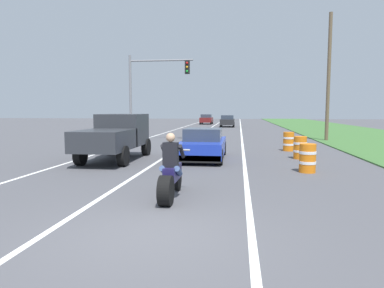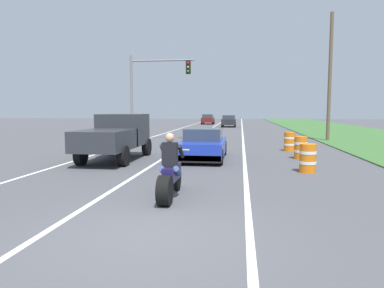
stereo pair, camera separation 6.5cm
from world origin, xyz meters
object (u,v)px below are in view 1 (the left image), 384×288
Objects in this scene: traffic_light_mast_near at (150,84)px; distant_car_far_ahead at (227,121)px; sports_car_blue at (203,145)px; pickup_truck_left_lane_dark_grey at (116,135)px; construction_barrel_far at (289,141)px; distant_car_further_ahead at (206,119)px; construction_barrel_mid at (300,148)px; construction_barrel_nearest at (308,158)px; motorcycle_with_rider at (171,175)px.

traffic_light_mast_near reaches higher than distant_car_far_ahead.
sports_car_blue is 0.72× the size of traffic_light_mast_near.
sports_car_blue is 29.68m from distant_car_far_ahead.
traffic_light_mast_near reaches higher than pickup_truck_left_lane_dark_grey.
construction_barrel_far is at bearing 41.44° from sports_car_blue.
sports_car_blue is at bearing -84.90° from distant_car_further_ahead.
construction_barrel_mid is (7.97, 1.44, -0.60)m from pickup_truck_left_lane_dark_grey.
traffic_light_mast_near is (-1.01, 9.77, 2.89)m from pickup_truck_left_lane_dark_grey.
pickup_truck_left_lane_dark_grey is at bearing -169.76° from construction_barrel_mid.
construction_barrel_far is (0.24, 6.43, 0.00)m from construction_barrel_nearest.
motorcycle_with_rider is 2.21× the size of construction_barrel_nearest.
construction_barrel_nearest is at bearing -14.65° from pickup_truck_left_lane_dark_grey.
construction_barrel_mid is at bearing 10.24° from pickup_truck_left_lane_dark_grey.
pickup_truck_left_lane_dark_grey is 38.80m from distant_car_further_ahead.
sports_car_blue is 4.30× the size of construction_barrel_mid.
traffic_light_mast_near is 21.47m from distant_car_far_ahead.
traffic_light_mast_near is 6.00× the size of construction_barrel_far.
sports_car_blue is 3.83m from pickup_truck_left_lane_dark_grey.
motorcycle_with_rider is at bearing -90.73° from sports_car_blue.
pickup_truck_left_lane_dark_grey reaches higher than construction_barrel_mid.
construction_barrel_nearest is 6.43m from construction_barrel_far.
motorcycle_with_rider reaches higher than construction_barrel_nearest.
motorcycle_with_rider is 0.51× the size of sports_car_blue.
distant_car_far_ahead is (4.82, 20.68, -3.22)m from traffic_light_mast_near.
distant_car_further_ahead is (-7.55, 34.37, 0.27)m from construction_barrel_far.
construction_barrel_mid is 2.99m from construction_barrel_far.
motorcycle_with_rider is at bearing -85.80° from distant_car_further_ahead.
pickup_truck_left_lane_dark_grey is at bearing -168.46° from sports_car_blue.
distant_car_far_ahead is (0.08, 29.68, 0.14)m from sports_car_blue.
sports_car_blue is 1.08× the size of distant_car_further_ahead.
construction_barrel_far is (-0.09, 2.99, 0.00)m from construction_barrel_mid.
traffic_light_mast_near is at bearing -92.65° from distant_car_further_ahead.
motorcycle_with_rider is 0.46× the size of pickup_truck_left_lane_dark_grey.
construction_barrel_far is at bearing -30.98° from traffic_light_mast_near.
distant_car_further_ahead is at bearing 87.35° from traffic_light_mast_near.
sports_car_blue is 4.30× the size of construction_barrel_nearest.
distant_car_further_ahead reaches higher than construction_barrel_nearest.
distant_car_further_ahead is at bearing 102.39° from construction_barrel_far.
sports_car_blue reaches higher than construction_barrel_far.
pickup_truck_left_lane_dark_grey is 4.80× the size of construction_barrel_nearest.
distant_car_far_ahead is at bearing 89.74° from motorcycle_with_rider.
construction_barrel_mid is 29.30m from distant_car_far_ahead.
distant_car_far_ahead is (-3.84, 32.44, 0.27)m from construction_barrel_nearest.
sports_car_blue is at bearing -138.56° from construction_barrel_far.
sports_car_blue is 1.08× the size of distant_car_far_ahead.
construction_barrel_far is at bearing 91.69° from construction_barrel_mid.
distant_car_further_ahead is at bearing 101.55° from construction_barrel_mid.
traffic_light_mast_near is at bearing 137.16° from construction_barrel_mid.
distant_car_further_ahead is (-7.64, 37.36, 0.27)m from construction_barrel_mid.
motorcycle_with_rider is 2.21× the size of construction_barrel_mid.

